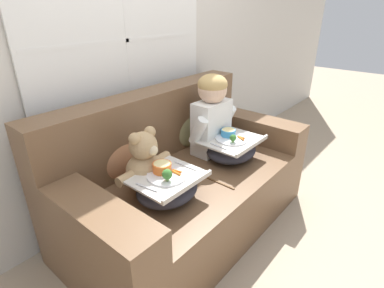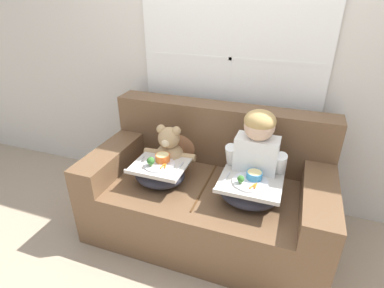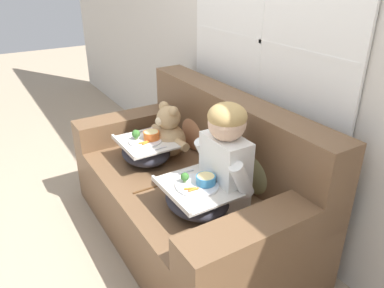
# 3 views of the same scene
# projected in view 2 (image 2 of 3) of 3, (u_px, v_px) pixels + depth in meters

# --- Properties ---
(ground_plane) EXTENTS (14.00, 14.00, 0.00)m
(ground_plane) POSITION_uv_depth(u_px,v_px,m) (206.00, 229.00, 2.49)
(ground_plane) COLOR tan
(wall_back_with_window) EXTENTS (8.00, 0.08, 2.60)m
(wall_back_with_window) POSITION_uv_depth(u_px,v_px,m) (232.00, 56.00, 2.40)
(wall_back_with_window) COLOR beige
(wall_back_with_window) RESTS_ON ground_plane
(couch) EXTENTS (1.78, 0.95, 0.96)m
(couch) POSITION_uv_depth(u_px,v_px,m) (209.00, 191.00, 2.38)
(couch) COLOR brown
(couch) RESTS_ON ground_plane
(throw_pillow_behind_child) EXTENTS (0.37, 0.18, 0.38)m
(throw_pillow_behind_child) POSITION_uv_depth(u_px,v_px,m) (260.00, 152.00, 2.34)
(throw_pillow_behind_child) COLOR #898456
(throw_pillow_behind_child) RESTS_ON couch
(throw_pillow_behind_teddy) EXTENTS (0.35, 0.17, 0.37)m
(throw_pillow_behind_teddy) POSITION_uv_depth(u_px,v_px,m) (180.00, 139.00, 2.54)
(throw_pillow_behind_teddy) COLOR #B2754C
(throw_pillow_behind_teddy) RESTS_ON couch
(child_figure) EXTENTS (0.43, 0.21, 0.60)m
(child_figure) POSITION_uv_depth(u_px,v_px,m) (257.00, 147.00, 2.08)
(child_figure) COLOR white
(child_figure) RESTS_ON couch
(teddy_bear) EXTENTS (0.42, 0.29, 0.39)m
(teddy_bear) POSITION_uv_depth(u_px,v_px,m) (169.00, 152.00, 2.35)
(teddy_bear) COLOR tan
(teddy_bear) RESTS_ON couch
(lap_tray_child) EXTENTS (0.42, 0.36, 0.22)m
(lap_tray_child) POSITION_uv_depth(u_px,v_px,m) (249.00, 191.00, 2.03)
(lap_tray_child) COLOR #2D2D38
(lap_tray_child) RESTS_ON child_figure
(lap_tray_teddy) EXTENTS (0.40, 0.34, 0.24)m
(lap_tray_teddy) POSITION_uv_depth(u_px,v_px,m) (160.00, 173.00, 2.24)
(lap_tray_teddy) COLOR #2D2D38
(lap_tray_teddy) RESTS_ON teddy_bear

